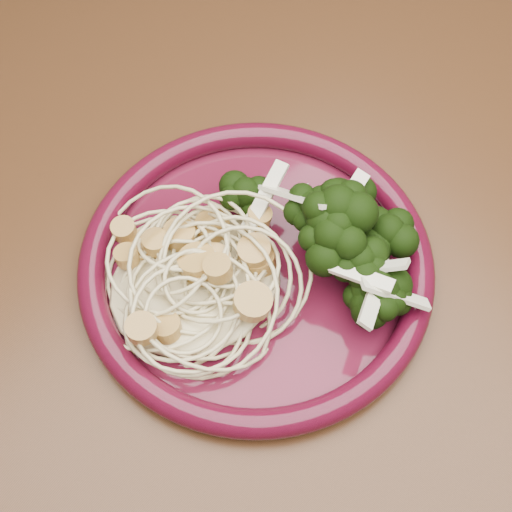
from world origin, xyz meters
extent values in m
plane|color=#53331C|center=(0.00, 0.00, 0.00)|extent=(3.50, 3.50, 0.00)
cube|color=#472814|center=(0.00, 0.00, 0.73)|extent=(1.20, 0.80, 0.04)
cylinder|color=#472814|center=(0.55, 0.35, 0.35)|extent=(0.06, 0.06, 0.71)
cylinder|color=#4A0E20|center=(-0.04, -0.01, 0.75)|extent=(0.30, 0.30, 0.01)
torus|color=#4A081C|center=(-0.04, -0.01, 0.76)|extent=(0.31, 0.31, 0.02)
ellipsoid|color=beige|center=(-0.08, 0.00, 0.77)|extent=(0.15, 0.14, 0.03)
ellipsoid|color=black|center=(0.01, -0.03, 0.78)|extent=(0.13, 0.16, 0.05)
camera|label=1|loc=(-0.18, -0.20, 1.18)|focal=50.00mm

